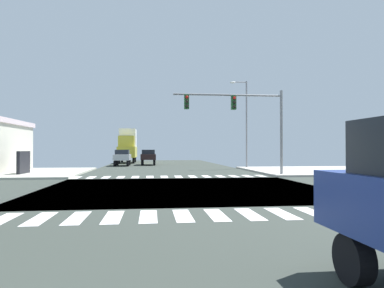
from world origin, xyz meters
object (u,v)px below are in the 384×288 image
at_px(sedan_nearside_1, 148,156).
at_px(box_truck_queued_1, 128,145).
at_px(traffic_signal_mast, 239,111).
at_px(street_lamp, 244,117).
at_px(sedan_leading_3, 122,156).

bearing_deg(sedan_nearside_1, box_truck_queued_1, -67.97).
height_order(traffic_signal_mast, sedan_nearside_1, traffic_signal_mast).
relative_size(street_lamp, sedan_leading_3, 2.04).
bearing_deg(sedan_leading_3, street_lamp, 149.67).
height_order(traffic_signal_mast, box_truck_queued_1, traffic_signal_mast).
distance_m(street_lamp, sedan_leading_3, 15.21).
xyz_separation_m(sedan_nearside_1, box_truck_queued_1, (-3.00, 7.42, 1.45)).
height_order(street_lamp, sedan_nearside_1, street_lamp).
bearing_deg(box_truck_queued_1, street_lamp, 127.30).
bearing_deg(box_truck_queued_1, sedan_leading_3, 90.00).
height_order(traffic_signal_mast, street_lamp, street_lamp).
distance_m(sedan_nearside_1, box_truck_queued_1, 8.13).
xyz_separation_m(street_lamp, sedan_leading_3, (-12.64, 7.40, -4.08)).
bearing_deg(street_lamp, traffic_signal_mast, -107.22).
xyz_separation_m(traffic_signal_mast, street_lamp, (3.01, 9.71, 0.53)).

